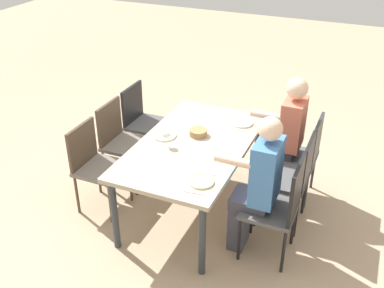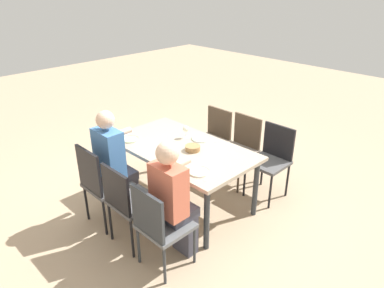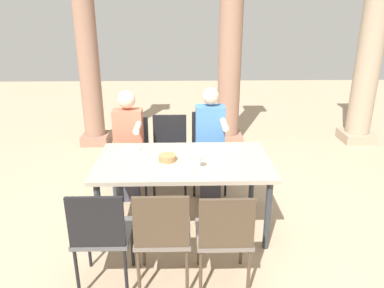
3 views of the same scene
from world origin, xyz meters
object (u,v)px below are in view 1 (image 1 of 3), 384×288
at_px(chair_west_south, 143,119).
at_px(wine_glass_1, 166,135).
at_px(plate_2, 201,182).
at_px(chair_west_north, 303,153).
at_px(chair_east_south, 94,162).
at_px(bread_basket, 198,133).
at_px(chair_east_north, 280,204).
at_px(plate_0, 242,123).
at_px(diner_woman_green, 285,133).
at_px(plate_1, 164,136).
at_px(chair_mid_north, 292,174).
at_px(dining_table, 194,150).
at_px(diner_man_white, 257,183).
at_px(chair_mid_south, 121,138).

distance_m(chair_west_south, wine_glass_1, 1.11).
bearing_deg(plate_2, chair_west_north, 154.01).
height_order(chair_east_south, wine_glass_1, wine_glass_1).
relative_size(chair_west_north, bread_basket, 5.27).
distance_m(chair_west_south, chair_east_north, 2.06).
bearing_deg(plate_0, diner_woman_green, 101.66).
bearing_deg(plate_1, chair_east_north, 74.96).
bearing_deg(chair_east_north, plate_0, -144.57).
relative_size(chair_east_north, diner_woman_green, 0.75).
bearing_deg(chair_mid_north, chair_east_north, 0.68).
xyz_separation_m(diner_woman_green, wine_glass_1, (0.80, -0.92, 0.18)).
bearing_deg(chair_east_south, chair_west_south, 179.98).
height_order(diner_woman_green, plate_0, diner_woman_green).
bearing_deg(plate_1, dining_table, 88.07).
bearing_deg(diner_man_white, plate_0, -154.49).
distance_m(chair_west_north, chair_west_south, 1.82).
relative_size(chair_west_south, chair_east_north, 0.95).
bearing_deg(plate_1, chair_east_south, -61.36).
bearing_deg(chair_east_north, wine_glass_1, -98.49).
height_order(diner_man_white, plate_0, diner_man_white).
bearing_deg(wine_glass_1, chair_west_north, 125.57).
bearing_deg(plate_2, chair_east_north, 113.17).
relative_size(chair_mid_south, bread_basket, 5.33).
height_order(diner_woman_green, plate_1, diner_woman_green).
relative_size(chair_mid_north, diner_man_white, 0.70).
xyz_separation_m(diner_man_white, plate_0, (-0.88, -0.42, 0.07)).
height_order(chair_east_south, plate_2, chair_east_south).
xyz_separation_m(chair_mid_north, plate_1, (0.16, -1.22, 0.22)).
bearing_deg(chair_east_north, chair_west_south, -117.95).
xyz_separation_m(chair_west_north, plate_0, (0.09, -0.62, 0.25)).
xyz_separation_m(chair_east_north, plate_2, (0.26, -0.60, 0.22)).
bearing_deg(chair_west_south, chair_mid_south, -0.14).
height_order(chair_mid_north, bread_basket, chair_mid_north).
xyz_separation_m(dining_table, plate_2, (0.57, 0.31, 0.08)).
xyz_separation_m(chair_west_south, chair_east_south, (0.97, -0.00, -0.03)).
xyz_separation_m(chair_mid_north, chair_mid_south, (-0.00, -1.82, -0.01)).
bearing_deg(diner_woman_green, chair_west_north, 90.88).
bearing_deg(chair_east_south, chair_mid_north, 105.02).
bearing_deg(dining_table, wine_glass_1, -54.02).
distance_m(chair_mid_south, plate_0, 1.28).
xyz_separation_m(wine_glass_1, bread_basket, (-0.31, 0.19, -0.08)).
bearing_deg(diner_man_white, bread_basket, -123.26).
relative_size(chair_west_south, plate_0, 4.19).
distance_m(chair_mid_south, bread_basket, 0.93).
bearing_deg(chair_east_south, plate_2, 78.13).
relative_size(chair_mid_south, wine_glass_1, 5.76).
bearing_deg(chair_east_south, bread_basket, 118.08).
bearing_deg(diner_man_white, chair_east_south, -90.10).
height_order(chair_west_north, chair_west_south, chair_west_south).
relative_size(chair_west_south, chair_east_south, 1.03).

